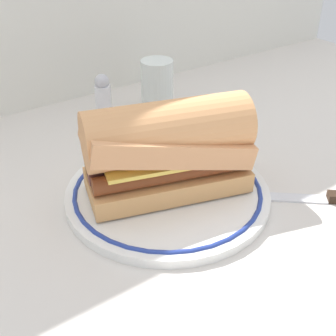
% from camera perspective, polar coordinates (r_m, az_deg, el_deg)
% --- Properties ---
extents(ground_plane, '(1.50, 1.50, 0.00)m').
position_cam_1_polar(ground_plane, '(0.61, -0.85, -3.01)').
color(ground_plane, beige).
extents(plate, '(0.27, 0.27, 0.01)m').
position_cam_1_polar(plate, '(0.59, -0.00, -3.04)').
color(plate, white).
rests_on(plate, ground_plane).
extents(sausage_sandwich, '(0.22, 0.14, 0.12)m').
position_cam_1_polar(sausage_sandwich, '(0.56, -0.00, 2.67)').
color(sausage_sandwich, tan).
rests_on(sausage_sandwich, plate).
extents(drinking_glass, '(0.06, 0.06, 0.10)m').
position_cam_1_polar(drinking_glass, '(0.81, -1.37, 9.83)').
color(drinking_glass, silver).
rests_on(drinking_glass, ground_plane).
extents(salt_shaker, '(0.03, 0.03, 0.08)m').
position_cam_1_polar(salt_shaker, '(0.80, -8.24, 9.04)').
color(salt_shaker, white).
rests_on(salt_shaker, ground_plane).
extents(butter_knife, '(0.13, 0.11, 0.01)m').
position_cam_1_polar(butter_knife, '(0.62, 19.06, -3.57)').
color(butter_knife, silver).
rests_on(butter_knife, ground_plane).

